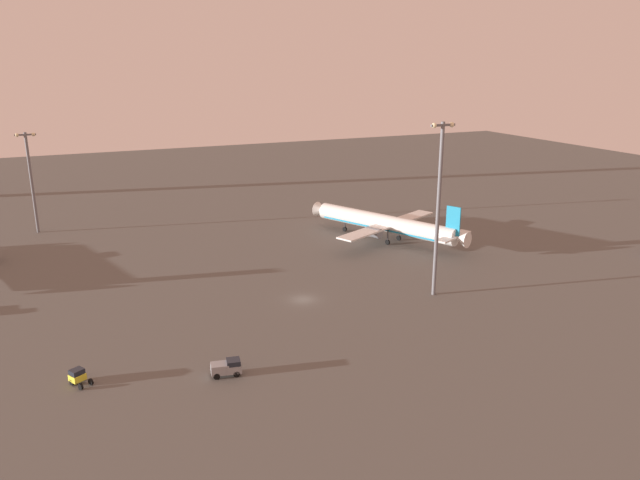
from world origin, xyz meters
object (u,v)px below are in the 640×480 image
(airplane_far_stand, at_px, (386,224))
(pushback_tug, at_px, (78,376))
(apron_light_east, at_px, (31,176))
(maintenance_van, at_px, (227,367))
(apron_light_central, at_px, (439,201))

(airplane_far_stand, bearing_deg, pushback_tug, -174.58)
(airplane_far_stand, height_order, apron_light_east, apron_light_east)
(maintenance_van, bearing_deg, apron_light_east, -155.11)
(pushback_tug, bearing_deg, airplane_far_stand, 0.93)
(pushback_tug, height_order, apron_light_east, apron_light_east)
(maintenance_van, relative_size, apron_light_central, 0.14)
(airplane_far_stand, relative_size, maintenance_van, 9.29)
(apron_light_east, height_order, apron_light_central, apron_light_central)
(maintenance_van, xyz_separation_m, apron_light_central, (43.16, 13.76, 16.55))
(apron_light_east, bearing_deg, airplane_far_stand, -28.89)
(airplane_far_stand, relative_size, apron_light_east, 1.64)
(maintenance_van, distance_m, pushback_tug, 19.77)
(apron_light_central, bearing_deg, airplane_far_stand, 74.50)
(maintenance_van, xyz_separation_m, apron_light_east, (-23.92, 89.91, 13.17))
(maintenance_van, relative_size, pushback_tug, 1.24)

